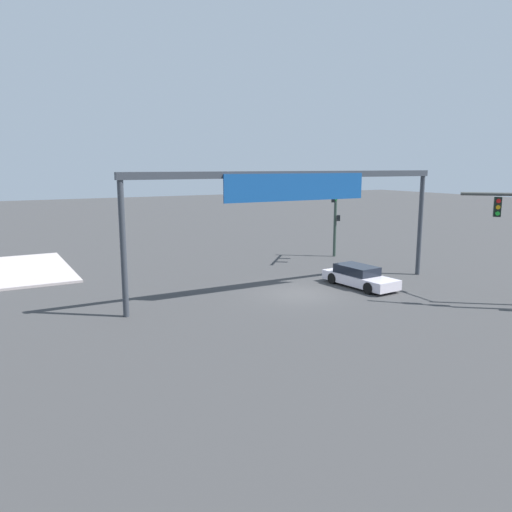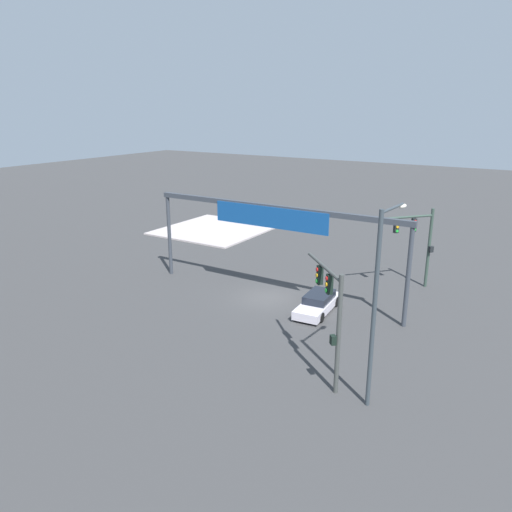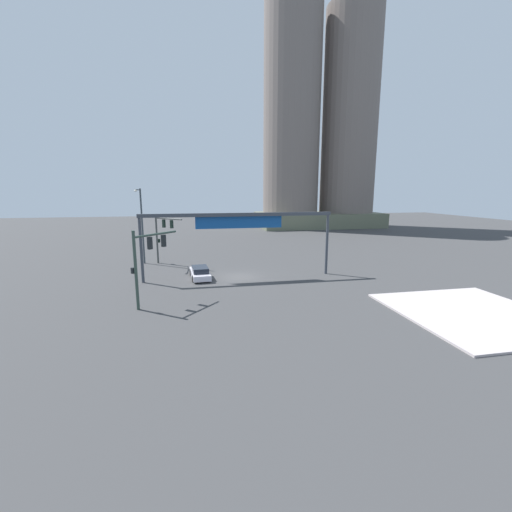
# 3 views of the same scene
# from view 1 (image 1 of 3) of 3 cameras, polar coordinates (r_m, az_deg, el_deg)

# --- Properties ---
(ground_plane) EXTENTS (179.17, 179.17, 0.00)m
(ground_plane) POSITION_cam_1_polar(r_m,az_deg,el_deg) (27.51, 4.93, -4.27)
(ground_plane) COLOR #3B3B3C
(traffic_signal_near_corner) EXTENTS (3.25, 3.37, 5.95)m
(traffic_signal_near_corner) POSITION_cam_1_polar(r_m,az_deg,el_deg) (37.52, 9.01, 5.66)
(traffic_signal_near_corner) COLOR #31443B
(traffic_signal_near_corner) RESTS_ON ground
(overhead_sign_gantry) EXTENTS (19.17, 0.43, 6.61)m
(overhead_sign_gantry) POSITION_cam_1_polar(r_m,az_deg,el_deg) (26.90, 4.71, 7.35)
(overhead_sign_gantry) COLOR #383D46
(overhead_sign_gantry) RESTS_ON ground
(sedan_car_approaching) EXTENTS (2.08, 4.78, 1.21)m
(sedan_car_approaching) POSITION_cam_1_polar(r_m,az_deg,el_deg) (29.44, 11.68, -2.34)
(sedan_car_approaching) COLOR silver
(sedan_car_approaching) RESTS_ON ground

